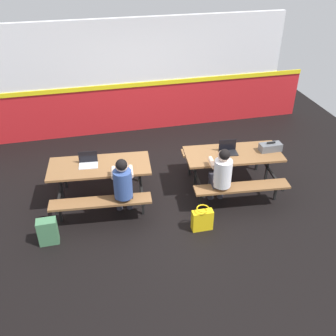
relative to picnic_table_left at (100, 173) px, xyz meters
The scene contains 11 objects.
ground_plane 1.34m from the picnic_table_left, ahead, with size 10.00×10.00×0.02m, color black.
accent_backdrop 3.01m from the picnic_table_left, 65.83° to the left, with size 8.00×0.14×2.60m.
picnic_table_left is the anchor object (origin of this frame).
picnic_table_right 2.40m from the picnic_table_left, ahead, with size 1.81×1.70×0.74m.
student_nearer 0.69m from the picnic_table_left, 60.86° to the right, with size 0.39×0.53×1.21m.
student_further 2.10m from the picnic_table_left, 18.37° to the right, with size 0.39×0.53×1.21m.
laptop_silver 0.28m from the picnic_table_left, 163.13° to the left, with size 0.34×0.25×0.22m.
laptop_dark 2.33m from the picnic_table_left, ahead, with size 0.34×0.25×0.22m.
toolbox_grey 3.10m from the picnic_table_left, ahead, with size 0.40×0.18×0.18m.
backpack_dark 1.35m from the picnic_table_left, 134.92° to the right, with size 0.30×0.22×0.44m.
tote_bag_bright 1.95m from the picnic_table_left, 37.66° to the right, with size 0.34×0.21×0.43m.
Camera 1 is at (-1.32, -5.67, 4.26)m, focal length 41.15 mm.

